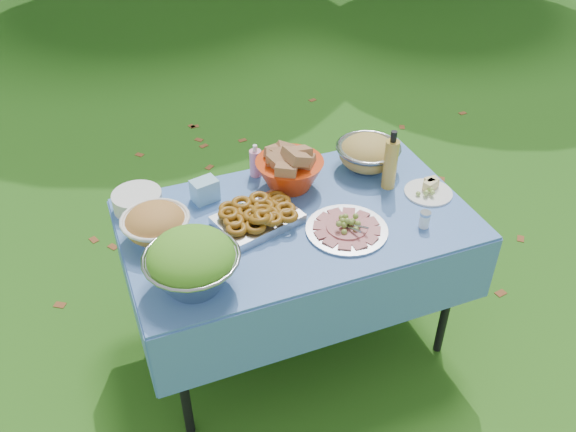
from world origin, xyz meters
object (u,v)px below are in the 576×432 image
object	(u,v)px
charcuterie_platter	(347,224)
oil_bottle	(391,160)
picnic_table	(296,282)
pasta_bowl_steel	(368,153)
salad_bowl	(192,262)
bread_bowl	(290,167)
plate_stack	(138,201)

from	to	relation	value
charcuterie_platter	oil_bottle	xyz separation A→B (m)	(0.32, 0.22, 0.10)
picnic_table	pasta_bowl_steel	world-z (taller)	pasta_bowl_steel
salad_bowl	charcuterie_platter	size ratio (longest dim) A/B	1.03
pasta_bowl_steel	oil_bottle	world-z (taller)	oil_bottle
salad_bowl	charcuterie_platter	distance (m)	0.68
charcuterie_platter	picnic_table	bearing A→B (deg)	134.31
bread_bowl	pasta_bowl_steel	distance (m)	0.40
plate_stack	charcuterie_platter	world-z (taller)	same
plate_stack	charcuterie_platter	xyz separation A→B (m)	(0.77, -0.47, -0.00)
salad_bowl	charcuterie_platter	world-z (taller)	salad_bowl
picnic_table	salad_bowl	size ratio (longest dim) A/B	4.16
pasta_bowl_steel	oil_bottle	size ratio (longest dim) A/B	1.05
bread_bowl	pasta_bowl_steel	world-z (taller)	bread_bowl
picnic_table	oil_bottle	xyz separation A→B (m)	(0.47, 0.06, 0.52)
picnic_table	bread_bowl	xyz separation A→B (m)	(0.06, 0.23, 0.48)
picnic_table	bread_bowl	size ratio (longest dim) A/B	4.77
salad_bowl	oil_bottle	xyz separation A→B (m)	(0.98, 0.31, 0.03)
picnic_table	charcuterie_platter	size ratio (longest dim) A/B	4.29
picnic_table	charcuterie_platter	world-z (taller)	charcuterie_platter
plate_stack	bread_bowl	world-z (taller)	bread_bowl
pasta_bowl_steel	picnic_table	bearing A→B (deg)	-151.94
bread_bowl	pasta_bowl_steel	size ratio (longest dim) A/B	1.03
pasta_bowl_steel	charcuterie_platter	bearing A→B (deg)	-126.76
plate_stack	charcuterie_platter	bearing A→B (deg)	-31.57
pasta_bowl_steel	oil_bottle	distance (m)	0.19
plate_stack	oil_bottle	size ratio (longest dim) A/B	0.75
plate_stack	oil_bottle	xyz separation A→B (m)	(1.09, -0.25, 0.10)
picnic_table	oil_bottle	world-z (taller)	oil_bottle
plate_stack	salad_bowl	bearing A→B (deg)	-79.43
salad_bowl	bread_bowl	size ratio (longest dim) A/B	1.15
picnic_table	salad_bowl	distance (m)	0.75
picnic_table	oil_bottle	bearing A→B (deg)	7.73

